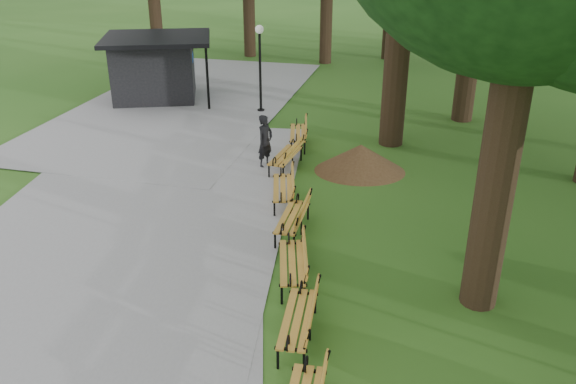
# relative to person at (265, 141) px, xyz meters

# --- Properties ---
(ground) EXTENTS (100.00, 100.00, 0.00)m
(ground) POSITION_rel_person_xyz_m (0.87, -7.36, -0.81)
(ground) COLOR #2C5F1B
(ground) RESTS_ON ground
(path) EXTENTS (12.00, 38.00, 0.06)m
(path) POSITION_rel_person_xyz_m (-3.13, -4.36, -0.78)
(path) COLOR gray
(path) RESTS_ON ground
(person) EXTENTS (0.64, 0.71, 1.63)m
(person) POSITION_rel_person_xyz_m (0.00, 0.00, 0.00)
(person) COLOR black
(person) RESTS_ON ground
(kiosk) EXTENTS (4.82, 4.38, 2.64)m
(kiosk) POSITION_rel_person_xyz_m (-5.34, 7.15, 0.50)
(kiosk) COLOR black
(kiosk) RESTS_ON ground
(lamp_post) EXTENTS (0.32, 0.32, 3.33)m
(lamp_post) POSITION_rel_person_xyz_m (-0.76, 5.65, 1.57)
(lamp_post) COLOR black
(lamp_post) RESTS_ON ground
(dirt_mound) EXTENTS (2.28, 2.28, 0.84)m
(dirt_mound) POSITION_rel_person_xyz_m (2.86, -0.17, -0.39)
(dirt_mound) COLOR #47301C
(dirt_mound) RESTS_ON ground
(bench_2) EXTENTS (0.80, 1.95, 0.88)m
(bench_2) POSITION_rel_person_xyz_m (1.41, -8.12, -0.37)
(bench_2) COLOR #BD852B
(bench_2) RESTS_ON ground
(bench_3) EXTENTS (0.80, 1.95, 0.88)m
(bench_3) POSITION_rel_person_xyz_m (1.19, -6.24, -0.37)
(bench_3) COLOR #BD852B
(bench_3) RESTS_ON ground
(bench_4) EXTENTS (0.93, 1.98, 0.88)m
(bench_4) POSITION_rel_person_xyz_m (1.07, -4.20, -0.37)
(bench_4) COLOR #BD852B
(bench_4) RESTS_ON ground
(bench_5) EXTENTS (0.79, 1.95, 0.88)m
(bench_5) POSITION_rel_person_xyz_m (0.72, -2.53, -0.37)
(bench_5) COLOR #BD852B
(bench_5) RESTS_ON ground
(bench_6) EXTENTS (1.13, 2.00, 0.88)m
(bench_6) POSITION_rel_person_xyz_m (0.63, -0.17, -0.37)
(bench_6) COLOR #BD852B
(bench_6) RESTS_ON ground
(bench_7) EXTENTS (0.73, 1.93, 0.88)m
(bench_7) POSITION_rel_person_xyz_m (0.89, 1.92, -0.37)
(bench_7) COLOR #BD852B
(bench_7) RESTS_ON ground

